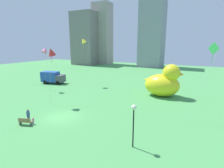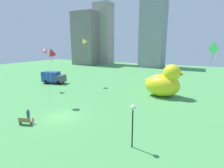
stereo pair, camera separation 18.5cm
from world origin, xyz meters
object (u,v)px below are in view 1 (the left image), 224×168
at_px(person_child, 33,120).
at_px(lamppost, 134,114).
at_px(kite_red, 51,52).
at_px(kite_yellow, 83,41).
at_px(kite_pink, 45,50).
at_px(park_bench, 25,121).
at_px(person_adult, 28,115).
at_px(giant_inflatable_duck, 164,83).
at_px(box_truck, 53,78).
at_px(kite_green, 213,52).

bearing_deg(person_child, lamppost, 3.72).
relative_size(kite_red, kite_yellow, 0.82).
relative_size(kite_red, kite_pink, 0.99).
height_order(park_bench, person_adult, person_adult).
xyz_separation_m(giant_inflatable_duck, box_truck, (-25.98, -0.97, -1.07)).
xyz_separation_m(giant_inflatable_duck, kite_pink, (-22.59, -5.83, 5.64)).
height_order(giant_inflatable_duck, kite_green, kite_green).
height_order(person_adult, box_truck, box_truck).
xyz_separation_m(kite_red, kite_pink, (-8.24, 6.40, -0.00)).
distance_m(lamppost, kite_red, 17.06).
xyz_separation_m(giant_inflatable_duck, kite_yellow, (-18.28, 1.34, 7.57)).
height_order(park_bench, lamppost, lamppost).
bearing_deg(kite_yellow, kite_red, -73.84).
distance_m(kite_pink, kite_yellow, 8.59).
bearing_deg(kite_green, lamppost, -127.95).
bearing_deg(kite_yellow, person_child, -70.84).
distance_m(park_bench, lamppost, 13.12).
distance_m(park_bench, kite_green, 22.06).
distance_m(giant_inflatable_duck, lamppost, 18.12).
relative_size(giant_inflatable_duck, kite_green, 0.75).
distance_m(person_adult, lamppost, 13.45).
relative_size(lamppost, kite_pink, 0.46).
bearing_deg(giant_inflatable_duck, kite_green, -57.79).
distance_m(park_bench, box_truck, 23.32).
bearing_deg(person_child, kite_red, 114.95).
bearing_deg(person_adult, lamppost, 2.48).
relative_size(box_truck, kite_red, 0.66).
bearing_deg(kite_red, person_child, -65.05).
xyz_separation_m(person_child, kite_red, (-3.09, 6.64, 7.69)).
bearing_deg(kite_pink, box_truck, 124.92).
distance_m(kite_red, kite_green, 21.12).
bearing_deg(person_child, giant_inflatable_duck, 59.19).
bearing_deg(kite_green, person_adult, -157.16).
distance_m(lamppost, box_truck, 31.91).
bearing_deg(person_adult, giant_inflatable_duck, 56.53).
distance_m(park_bench, kite_red, 10.86).
relative_size(park_bench, kite_red, 0.18).
xyz_separation_m(person_adult, kite_pink, (-10.26, 12.83, 7.28)).
xyz_separation_m(person_adult, giant_inflatable_duck, (12.33, 18.66, 1.64)).
bearing_deg(person_child, kite_pink, 130.98).
height_order(park_bench, kite_pink, kite_pink).
height_order(person_child, kite_yellow, kite_yellow).
bearing_deg(kite_yellow, kite_pink, -120.98).
xyz_separation_m(kite_red, kite_green, (21.05, 1.59, 0.32)).
xyz_separation_m(person_child, giant_inflatable_duck, (11.26, 18.88, 2.05)).
relative_size(person_child, kite_yellow, 0.08).
distance_m(box_truck, kite_green, 34.80).
bearing_deg(box_truck, person_child, -50.57).
xyz_separation_m(park_bench, box_truck, (-14.13, 18.53, 0.96)).
bearing_deg(kite_pink, park_bench, -51.85).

